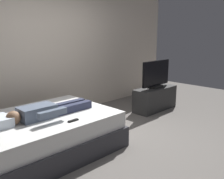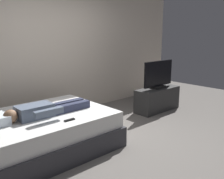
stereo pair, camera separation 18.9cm
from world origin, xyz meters
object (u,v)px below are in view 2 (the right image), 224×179
object	(u,v)px
bed	(41,133)
tv_stand	(157,99)
person	(44,110)
tv	(158,75)
remote	(70,120)

from	to	relation	value
bed	tv_stand	world-z (taller)	bed
person	tv	world-z (taller)	tv
bed	remote	distance (m)	0.60
person	tv_stand	size ratio (longest dim) A/B	1.15
remote	bed	bearing A→B (deg)	109.87
tv	tv_stand	bearing A→B (deg)	90.00
bed	person	bearing A→B (deg)	-72.82
bed	remote	size ratio (longest dim) A/B	13.48
bed	tv_stand	bearing A→B (deg)	1.06
bed	tv_stand	xyz separation A→B (m)	(2.79, 0.05, -0.01)
bed	remote	xyz separation A→B (m)	(0.18, -0.50, 0.29)
remote	tv	xyz separation A→B (m)	(2.61, 0.55, 0.24)
remote	tv	world-z (taller)	tv
person	remote	world-z (taller)	person
tv_stand	tv	xyz separation A→B (m)	(0.00, -0.00, 0.53)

